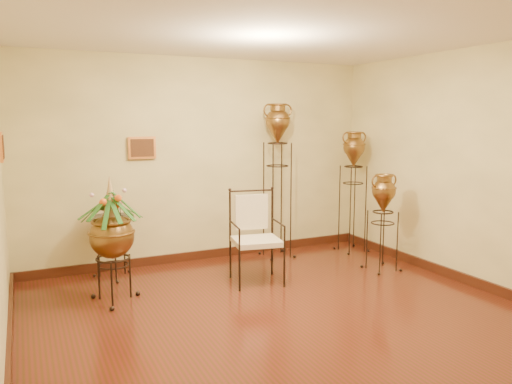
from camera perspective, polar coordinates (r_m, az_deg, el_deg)
name	(u,v)px	position (r m, az deg, el deg)	size (l,w,h in m)	color
ground	(290,321)	(5.08, 3.85, -14.53)	(5.00, 5.00, 0.00)	#571B14
room_shell	(290,145)	(4.69, 3.95, 5.40)	(5.02, 5.02, 2.81)	#FBEDA2
amphora_tall	(277,179)	(7.09, 2.45, 1.50)	(0.46, 0.46, 2.21)	black
amphora_mid	(353,191)	(7.56, 11.01, 0.15)	(0.47, 0.47, 1.82)	black
amphora_short	(383,222)	(6.72, 14.27, -3.32)	(0.44, 0.44, 1.29)	black
planter_urn	(112,231)	(5.57, -16.17, -4.29)	(0.77, 0.77, 1.41)	black
armchair	(257,237)	(6.02, 0.07, -5.22)	(0.72, 0.69, 1.12)	black
side_table	(112,246)	(6.49, -16.09, -5.92)	(0.56, 0.56, 0.99)	black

